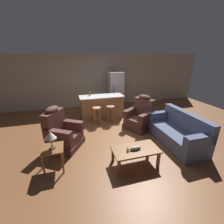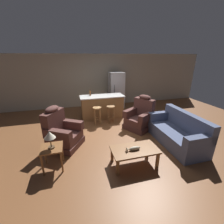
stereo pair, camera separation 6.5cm
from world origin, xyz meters
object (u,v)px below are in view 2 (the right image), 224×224
couch (178,133)px  recliner_near_lamp (62,133)px  bar_stool_left (97,112)px  end_table (52,151)px  refrigerator (116,90)px  coffee_table (135,151)px  table_lamp (50,136)px  fish_figurine (133,149)px  bottle_tall_green (90,93)px  recliner_near_island (140,117)px  bar_stool_right (111,111)px  kitchen_island (102,107)px

couch → recliner_near_lamp: bearing=-12.7°
bar_stool_left → end_table: bearing=-123.0°
bar_stool_left → refrigerator: bearing=54.5°
coffee_table → table_lamp: table_lamp is taller
coffee_table → recliner_near_lamp: recliner_near_lamp is taller
coffee_table → bar_stool_left: size_ratio=1.62×
fish_figurine → bottle_tall_green: size_ratio=1.36×
recliner_near_island → table_lamp: recliner_near_island is taller
recliner_near_lamp → refrigerator: bearing=82.0°
recliner_near_lamp → end_table: (-0.17, -0.93, 0.04)m
fish_figurine → couch: 1.77m
recliner_near_island → fish_figurine: bearing=29.7°
end_table → refrigerator: (2.71, 4.00, 0.42)m
recliner_near_island → end_table: recliner_near_island is taller
bar_stool_left → bar_stool_right: (0.54, 0.00, 0.00)m
couch → recliner_near_lamp: 3.40m
recliner_near_lamp → table_lamp: recliner_near_lamp is taller
recliner_near_lamp → end_table: recliner_near_lamp is taller
couch → table_lamp: 3.52m
coffee_table → fish_figurine: 0.12m
recliner_near_island → refrigerator: refrigerator is taller
coffee_table → kitchen_island: size_ratio=0.61×
bottle_tall_green → kitchen_island: bearing=-21.7°
recliner_near_island → couch: bearing=86.1°
recliner_near_island → refrigerator: size_ratio=0.68×
end_table → bar_stool_right: size_ratio=0.82×
fish_figurine → bottle_tall_green: bearing=99.1°
end_table → couch: bearing=3.1°
coffee_table → refrigerator: bearing=79.0°
couch → bar_stool_right: 2.51m
end_table → table_lamp: (0.01, -0.02, 0.41)m
table_lamp → coffee_table: bearing=-10.3°
couch → bottle_tall_green: (-2.21, 2.79, 0.70)m
kitchen_island → couch: bearing=-56.1°
coffee_table → bar_stool_right: size_ratio=1.62×
table_lamp → refrigerator: size_ratio=0.23×
table_lamp → bottle_tall_green: size_ratio=1.64×
bar_stool_left → bottle_tall_green: (-0.13, 0.81, 0.57)m
coffee_table → recliner_near_lamp: (-1.70, 1.29, 0.06)m
table_lamp → bar_stool_left: bearing=57.4°
coffee_table → bar_stool_right: 2.53m
couch → refrigerator: size_ratio=1.08×
recliner_near_island → table_lamp: size_ratio=2.93×
recliner_near_lamp → end_table: 0.95m
couch → bar_stool_left: size_ratio=2.80×
coffee_table → fish_figurine: fish_figurine is taller
couch → bar_stool_right: bearing=-52.2°
couch → bar_stool_left: (-2.08, 1.98, 0.13)m
bar_stool_right → bottle_tall_green: bottle_tall_green is taller
fish_figurine → kitchen_island: kitchen_island is taller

